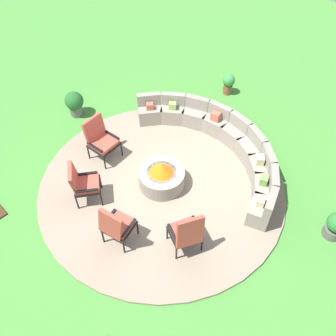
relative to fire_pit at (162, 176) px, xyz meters
The scene contains 11 objects.
ground_plane 0.32m from the fire_pit, ahead, with size 24.00×24.00×0.00m, color #478C38.
patio_circle 0.29m from the fire_pit, ahead, with size 5.63×5.63×0.06m, color gray.
fire_pit is the anchor object (origin of this frame).
curved_stone_bench 1.78m from the fire_pit, 82.47° to the left, with size 4.64×2.07×0.77m.
lounge_chair_front_left 1.76m from the fire_pit, 167.17° to the right, with size 0.70×0.68×1.08m.
lounge_chair_front_right 1.74m from the fire_pit, 120.79° to the right, with size 0.76×0.80×1.04m.
lounge_chair_back_left 1.76m from the fire_pit, 74.26° to the right, with size 0.68×0.68×1.13m.
lounge_chair_back_right 1.75m from the fire_pit, 27.80° to the right, with size 0.74×0.76×1.10m.
potted_plant_0 3.76m from the fire_pit, 24.95° to the left, with size 0.42×0.42×0.64m.
potted_plant_1 4.06m from the fire_pit, 107.37° to the left, with size 0.35×0.35×0.61m.
potted_plant_2 3.53m from the fire_pit, behind, with size 0.50×0.50×0.72m.
Camera 1 is at (3.92, -3.66, 6.50)m, focal length 38.80 mm.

